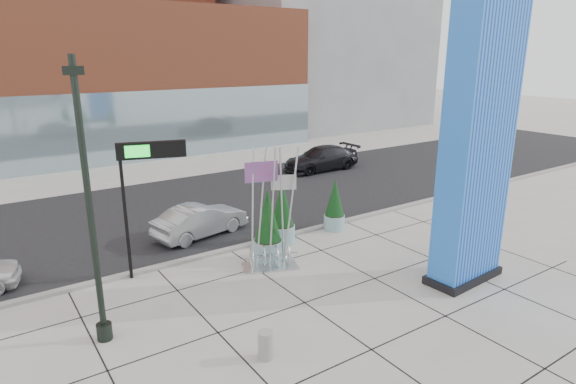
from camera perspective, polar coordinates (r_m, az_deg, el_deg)
ground at (r=15.71m, az=-3.24°, el=-12.49°), size 160.00×160.00×0.00m
street_asphalt at (r=24.18m, az=-15.56°, el=-2.59°), size 80.00×12.00×0.02m
curb_edge at (r=18.90m, az=-9.56°, el=-7.36°), size 80.00×0.30×0.12m
tower_podium at (r=39.75m, az=-22.99°, el=11.97°), size 34.00×10.00×11.00m
tower_glass_front at (r=35.37m, az=-20.85°, el=6.92°), size 34.00×0.60×5.00m
building_grey_parking at (r=54.93m, az=2.96°, el=17.65°), size 20.00×18.00×18.00m
blue_pylon at (r=16.61m, az=21.49°, el=4.92°), size 2.93×1.44×9.54m
lamp_post at (r=13.32m, az=-22.13°, el=-4.62°), size 0.49×0.41×7.51m
public_art_sculpture at (r=17.36m, az=-2.13°, el=-5.31°), size 2.20×1.63×4.49m
concrete_bollard at (r=12.85m, az=-2.69°, el=-17.66°), size 0.39×0.39×0.76m
overhead_street_sign at (r=16.77m, az=-16.59°, el=3.59°), size 2.19×0.84×4.74m
round_planter_east at (r=21.20m, az=5.54°, el=-1.61°), size 0.92×0.92×2.31m
round_planter_mid at (r=19.58m, az=-0.70°, el=-2.58°), size 1.05×1.05×2.62m
round_planter_west at (r=17.93m, az=-2.40°, el=-4.13°), size 1.11×1.11×2.78m
car_silver_mid at (r=20.77m, az=-10.32°, el=-3.36°), size 4.37×2.32×1.37m
car_dark_east at (r=32.12m, az=3.96°, el=3.97°), size 5.36×2.20×1.55m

